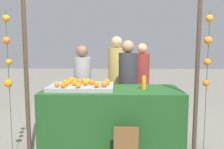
# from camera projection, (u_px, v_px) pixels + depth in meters

# --- Properties ---
(ground_plane) EXTENTS (24.00, 24.00, 0.00)m
(ground_plane) POSITION_uv_depth(u_px,v_px,m) (112.00, 146.00, 3.84)
(ground_plane) COLOR gray
(stall_counter) EXTENTS (2.05, 0.90, 0.90)m
(stall_counter) POSITION_uv_depth(u_px,v_px,m) (112.00, 118.00, 3.78)
(stall_counter) COLOR #1E4C1E
(stall_counter) RESTS_ON ground_plane
(orange_tray) EXTENTS (0.95, 0.66, 0.06)m
(orange_tray) POSITION_uv_depth(u_px,v_px,m) (82.00, 87.00, 3.74)
(orange_tray) COLOR #9EA0A5
(orange_tray) RESTS_ON stall_counter
(orange_0) EXTENTS (0.07, 0.07, 0.07)m
(orange_0) POSITION_uv_depth(u_px,v_px,m) (92.00, 82.00, 3.74)
(orange_0) COLOR orange
(orange_0) RESTS_ON orange_tray
(orange_1) EXTENTS (0.07, 0.07, 0.07)m
(orange_1) POSITION_uv_depth(u_px,v_px,m) (65.00, 82.00, 3.77)
(orange_1) COLOR orange
(orange_1) RESTS_ON orange_tray
(orange_2) EXTENTS (0.09, 0.09, 0.09)m
(orange_2) POSITION_uv_depth(u_px,v_px,m) (104.00, 84.00, 3.54)
(orange_2) COLOR orange
(orange_2) RESTS_ON orange_tray
(orange_3) EXTENTS (0.08, 0.08, 0.08)m
(orange_3) POSITION_uv_depth(u_px,v_px,m) (88.00, 81.00, 3.83)
(orange_3) COLOR orange
(orange_3) RESTS_ON orange_tray
(orange_4) EXTENTS (0.08, 0.08, 0.08)m
(orange_4) POSITION_uv_depth(u_px,v_px,m) (57.00, 84.00, 3.54)
(orange_4) COLOR orange
(orange_4) RESTS_ON orange_tray
(orange_5) EXTENTS (0.07, 0.07, 0.07)m
(orange_5) POSITION_uv_depth(u_px,v_px,m) (63.00, 85.00, 3.46)
(orange_5) COLOR orange
(orange_5) RESTS_ON orange_tray
(orange_6) EXTENTS (0.08, 0.08, 0.08)m
(orange_6) POSITION_uv_depth(u_px,v_px,m) (75.00, 81.00, 3.91)
(orange_6) COLOR orange
(orange_6) RESTS_ON orange_tray
(orange_7) EXTENTS (0.08, 0.08, 0.08)m
(orange_7) POSITION_uv_depth(u_px,v_px,m) (80.00, 81.00, 3.82)
(orange_7) COLOR orange
(orange_7) RESTS_ON orange_tray
(orange_8) EXTENTS (0.07, 0.07, 0.07)m
(orange_8) POSITION_uv_depth(u_px,v_px,m) (84.00, 80.00, 3.95)
(orange_8) COLOR orange
(orange_8) RESTS_ON orange_tray
(orange_9) EXTENTS (0.09, 0.09, 0.09)m
(orange_9) POSITION_uv_depth(u_px,v_px,m) (72.00, 80.00, 3.97)
(orange_9) COLOR orange
(orange_9) RESTS_ON orange_tray
(orange_10) EXTENTS (0.08, 0.08, 0.08)m
(orange_10) POSITION_uv_depth(u_px,v_px,m) (78.00, 85.00, 3.46)
(orange_10) COLOR orange
(orange_10) RESTS_ON orange_tray
(orange_11) EXTENTS (0.08, 0.08, 0.08)m
(orange_11) POSITION_uv_depth(u_px,v_px,m) (75.00, 83.00, 3.65)
(orange_11) COLOR orange
(orange_11) RESTS_ON orange_tray
(orange_12) EXTENTS (0.09, 0.09, 0.09)m
(orange_12) POSITION_uv_depth(u_px,v_px,m) (86.00, 82.00, 3.68)
(orange_12) COLOR orange
(orange_12) RESTS_ON orange_tray
(orange_13) EXTENTS (0.08, 0.08, 0.08)m
(orange_13) POSITION_uv_depth(u_px,v_px,m) (66.00, 84.00, 3.62)
(orange_13) COLOR orange
(orange_13) RESTS_ON orange_tray
(orange_14) EXTENTS (0.09, 0.09, 0.09)m
(orange_14) POSITION_uv_depth(u_px,v_px,m) (107.00, 82.00, 3.74)
(orange_14) COLOR orange
(orange_14) RESTS_ON orange_tray
(orange_15) EXTENTS (0.09, 0.09, 0.09)m
(orange_15) POSITION_uv_depth(u_px,v_px,m) (97.00, 84.00, 3.50)
(orange_15) COLOR orange
(orange_15) RESTS_ON orange_tray
(orange_16) EXTENTS (0.07, 0.07, 0.07)m
(orange_16) POSITION_uv_depth(u_px,v_px,m) (69.00, 82.00, 3.80)
(orange_16) COLOR orange
(orange_16) RESTS_ON orange_tray
(orange_17) EXTENTS (0.08, 0.08, 0.08)m
(orange_17) POSITION_uv_depth(u_px,v_px,m) (105.00, 83.00, 3.62)
(orange_17) COLOR orange
(orange_17) RESTS_ON orange_tray
(juice_bottle) EXTENTS (0.06, 0.06, 0.20)m
(juice_bottle) POSITION_uv_depth(u_px,v_px,m) (144.00, 83.00, 3.70)
(juice_bottle) COLOR orange
(juice_bottle) RESTS_ON stall_counter
(chalkboard_sign) EXTENTS (0.32, 0.03, 0.54)m
(chalkboard_sign) POSITION_uv_depth(u_px,v_px,m) (126.00, 147.00, 3.18)
(chalkboard_sign) COLOR brown
(chalkboard_sign) RESTS_ON ground_plane
(vendor_left) EXTENTS (0.31, 0.31, 1.54)m
(vendor_left) POSITION_uv_depth(u_px,v_px,m) (83.00, 91.00, 4.52)
(vendor_left) COLOR #99999E
(vendor_left) RESTS_ON ground_plane
(vendor_right) EXTENTS (0.33, 0.33, 1.63)m
(vendor_right) POSITION_uv_depth(u_px,v_px,m) (128.00, 89.00, 4.51)
(vendor_right) COLOR #333338
(vendor_right) RESTS_ON ground_plane
(crowd_person_0) EXTENTS (0.35, 0.35, 1.72)m
(crowd_person_0) POSITION_uv_depth(u_px,v_px,m) (117.00, 81.00, 5.21)
(crowd_person_0) COLOR tan
(crowd_person_0) RESTS_ON ground_plane
(crowd_person_1) EXTENTS (0.32, 0.32, 1.58)m
(crowd_person_1) POSITION_uv_depth(u_px,v_px,m) (142.00, 83.00, 5.34)
(crowd_person_1) COLOR maroon
(crowd_person_1) RESTS_ON ground_plane
(canopy_post_left) EXTENTS (0.06, 0.06, 2.23)m
(canopy_post_left) POSITION_uv_depth(u_px,v_px,m) (26.00, 79.00, 3.23)
(canopy_post_left) COLOR #473828
(canopy_post_left) RESTS_ON ground_plane
(canopy_post_right) EXTENTS (0.06, 0.06, 2.23)m
(canopy_post_right) POSITION_uv_depth(u_px,v_px,m) (197.00, 79.00, 3.19)
(canopy_post_right) COLOR #473828
(canopy_post_right) RESTS_ON ground_plane
(garland_strand_left) EXTENTS (0.11, 0.10, 1.99)m
(garland_strand_left) POSITION_uv_depth(u_px,v_px,m) (7.00, 55.00, 3.15)
(garland_strand_left) COLOR #2D4C23
(garland_strand_left) RESTS_ON ground_plane
(garland_strand_right) EXTENTS (0.10, 0.11, 1.99)m
(garland_strand_right) POSITION_uv_depth(u_px,v_px,m) (208.00, 50.00, 3.15)
(garland_strand_right) COLOR #2D4C23
(garland_strand_right) RESTS_ON ground_plane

